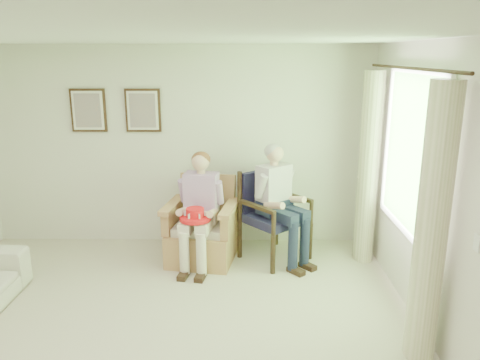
{
  "coord_description": "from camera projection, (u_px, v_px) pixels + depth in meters",
  "views": [
    {
      "loc": [
        0.86,
        -3.25,
        2.48
      ],
      "look_at": [
        0.8,
        2.02,
        1.05
      ],
      "focal_mm": 35.0,
      "sensor_mm": 36.0,
      "label": 1
    }
  ],
  "objects": [
    {
      "name": "wicker_armchair",
      "position": [
        202.0,
        234.0,
        5.77
      ],
      "size": [
        0.8,
        0.79,
        1.02
      ],
      "rotation": [
        0.0,
        0.0,
        -0.16
      ],
      "color": "tan",
      "rests_on": "ground"
    },
    {
      "name": "ceiling",
      "position": [
        117.0,
        35.0,
        3.12
      ],
      "size": [
        5.0,
        5.5,
        0.02
      ],
      "primitive_type": "cube",
      "color": "white",
      "rests_on": "back_wall"
    },
    {
      "name": "curtain_right",
      "position": [
        368.0,
        169.0,
        5.58
      ],
      "size": [
        0.34,
        0.34,
        2.3
      ],
      "primitive_type": "cylinder",
      "color": "beige",
      "rests_on": "ground"
    },
    {
      "name": "framed_print_left",
      "position": [
        88.0,
        110.0,
        5.96
      ],
      "size": [
        0.45,
        0.05,
        0.55
      ],
      "color": "#382114",
      "rests_on": "back_wall"
    },
    {
      "name": "window",
      "position": [
        411.0,
        149.0,
        4.52
      ],
      "size": [
        0.13,
        2.5,
        1.63
      ],
      "color": "#2D6B23",
      "rests_on": "right_wall"
    },
    {
      "name": "red_hat",
      "position": [
        195.0,
        216.0,
        5.35
      ],
      "size": [
        0.36,
        0.36,
        0.14
      ],
      "color": "red",
      "rests_on": "person_wicker"
    },
    {
      "name": "wood_armchair",
      "position": [
        275.0,
        211.0,
        5.82
      ],
      "size": [
        0.7,
        0.66,
        1.08
      ],
      "rotation": [
        0.0,
        0.0,
        0.71
      ],
      "color": "black",
      "rests_on": "ground"
    },
    {
      "name": "framed_print_right",
      "position": [
        143.0,
        110.0,
        5.96
      ],
      "size": [
        0.45,
        0.05,
        0.55
      ],
      "color": "#382114",
      "rests_on": "back_wall"
    },
    {
      "name": "person_dark",
      "position": [
        276.0,
        195.0,
        5.58
      ],
      "size": [
        0.4,
        0.63,
        1.42
      ],
      "rotation": [
        0.0,
        0.0,
        0.71
      ],
      "color": "#1B223C",
      "rests_on": "ground"
    },
    {
      "name": "right_wall",
      "position": [
        469.0,
        220.0,
        3.43
      ],
      "size": [
        0.04,
        5.5,
        2.6
      ],
      "primitive_type": "cube",
      "color": "silver",
      "rests_on": "ground"
    },
    {
      "name": "curtain_left",
      "position": [
        432.0,
        228.0,
        3.68
      ],
      "size": [
        0.34,
        0.34,
        2.3
      ],
      "primitive_type": "cylinder",
      "color": "beige",
      "rests_on": "ground"
    },
    {
      "name": "back_wall",
      "position": [
        180.0,
        147.0,
        6.11
      ],
      "size": [
        5.0,
        0.04,
        2.6
      ],
      "primitive_type": "cube",
      "color": "silver",
      "rests_on": "ground"
    },
    {
      "name": "person_wicker",
      "position": [
        200.0,
        202.0,
        5.52
      ],
      "size": [
        0.4,
        0.63,
        1.34
      ],
      "rotation": [
        0.0,
        0.0,
        -0.16
      ],
      "color": "beige",
      "rests_on": "ground"
    }
  ]
}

